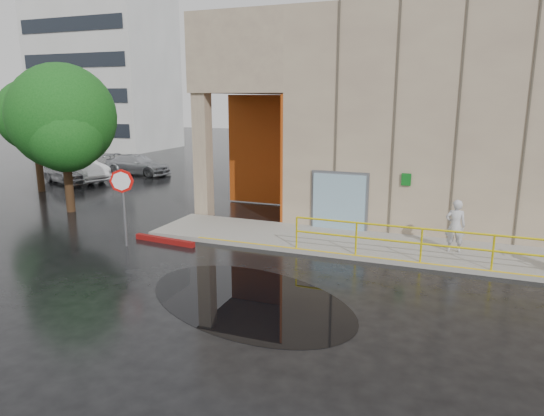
# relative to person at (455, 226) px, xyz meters

# --- Properties ---
(ground) EXTENTS (120.00, 120.00, 0.00)m
(ground) POSITION_rel_person_xyz_m (-4.18, -4.53, -0.98)
(ground) COLOR black
(ground) RESTS_ON ground
(sidewalk) EXTENTS (20.00, 3.00, 0.15)m
(sidewalk) POSITION_rel_person_xyz_m (-0.18, -0.03, -0.90)
(sidewalk) COLOR gray
(sidewalk) RESTS_ON ground
(building) EXTENTS (20.00, 10.17, 8.00)m
(building) POSITION_rel_person_xyz_m (0.92, 6.46, 3.23)
(building) COLOR gray
(building) RESTS_ON ground
(guardrail) EXTENTS (9.56, 0.06, 1.03)m
(guardrail) POSITION_rel_person_xyz_m (0.07, -1.38, -0.30)
(guardrail) COLOR yellow
(guardrail) RESTS_ON sidewalk
(distant_building) EXTENTS (12.00, 8.08, 15.00)m
(distant_building) POSITION_rel_person_xyz_m (-32.18, 23.45, 6.53)
(distant_building) COLOR beige
(distant_building) RESTS_ON ground
(person) EXTENTS (0.64, 0.45, 1.65)m
(person) POSITION_rel_person_xyz_m (0.00, 0.00, 0.00)
(person) COLOR #BAB9BE
(person) RESTS_ON sidewalk
(stop_sign) EXTENTS (0.73, 0.34, 2.59)m
(stop_sign) POSITION_rel_person_xyz_m (-10.16, -2.82, 0.91)
(stop_sign) COLOR slate
(stop_sign) RESTS_ON ground
(red_curb) EXTENTS (2.41, 0.42, 0.18)m
(red_curb) POSITION_rel_person_xyz_m (-9.18, -2.03, -0.89)
(red_curb) COLOR maroon
(red_curb) RESTS_ON ground
(puddle) EXTENTS (6.90, 5.68, 0.01)m
(puddle) POSITION_rel_person_xyz_m (-4.60, -5.35, -0.97)
(puddle) COLOR black
(puddle) RESTS_ON ground
(car_a) EXTENTS (4.21, 2.87, 1.33)m
(car_a) POSITION_rel_person_xyz_m (-20.95, 6.07, -0.31)
(car_a) COLOR #9C9EA3
(car_a) RESTS_ON ground
(car_b) EXTENTS (5.15, 3.13, 1.60)m
(car_b) POSITION_rel_person_xyz_m (-21.04, 6.82, -0.18)
(car_b) COLOR white
(car_b) RESTS_ON ground
(car_c) EXTENTS (4.39, 1.83, 1.27)m
(car_c) POSITION_rel_person_xyz_m (-19.18, 10.20, -0.34)
(car_c) COLOR #AEB2B6
(car_c) RESTS_ON ground
(tree_near) EXTENTS (4.39, 4.39, 6.24)m
(tree_near) POSITION_rel_person_xyz_m (-15.44, 0.37, 2.89)
(tree_near) COLOR black
(tree_near) RESTS_ON ground
(tree_far) EXTENTS (3.73, 3.69, 5.78)m
(tree_far) POSITION_rel_person_xyz_m (-20.34, 3.55, 2.81)
(tree_far) COLOR black
(tree_far) RESTS_ON ground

